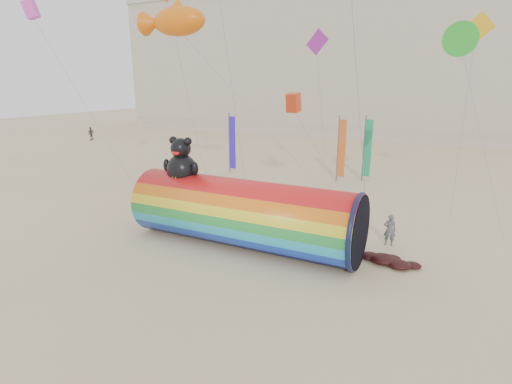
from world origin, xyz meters
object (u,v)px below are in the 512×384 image
at_px(hotel_building, 314,64).
at_px(fabric_bundle, 388,260).
at_px(windsock_assembly, 243,212).
at_px(kite_handler, 390,230).

xyz_separation_m(hotel_building, fabric_bundle, (19.09, -44.64, -10.14)).
relative_size(hotel_building, fabric_bundle, 23.06).
height_order(hotel_building, fabric_bundle, hotel_building).
bearing_deg(windsock_assembly, fabric_bundle, 8.53).
distance_m(hotel_building, kite_handler, 47.37).
bearing_deg(fabric_bundle, kite_handler, 98.84).
relative_size(kite_handler, fabric_bundle, 0.60).
xyz_separation_m(hotel_building, kite_handler, (18.75, -42.45, -9.53)).
height_order(kite_handler, fabric_bundle, kite_handler).
height_order(hotel_building, kite_handler, hotel_building).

